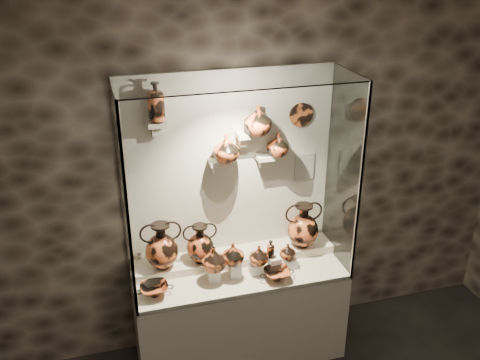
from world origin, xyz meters
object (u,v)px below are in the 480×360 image
amphora_left (161,246)px  ovoid_vase_c (278,144)px  jug_e (288,251)px  lekythos_tall (156,100)px  ovoid_vase_b (258,120)px  jug_b (233,254)px  lekythos_small (270,248)px  amphora_right (303,225)px  kylix_right (277,274)px  kylix_left (154,289)px  jug_a (214,259)px  amphora_mid (200,243)px  jug_c (259,255)px  ovoid_vase_a (226,149)px

amphora_left → ovoid_vase_c: size_ratio=2.07×
jug_e → lekythos_tall: (-0.94, 0.26, 1.25)m
amphora_left → ovoid_vase_b: (0.79, 0.05, 0.94)m
jug_b → lekythos_small: jug_b is taller
amphora_right → kylix_right: bearing=-151.6°
jug_b → kylix_left: size_ratio=0.67×
jug_a → ovoid_vase_b: (0.42, 0.25, 1.00)m
amphora_left → kylix_left: amphora_left is taller
amphora_mid → lekythos_small: bearing=-34.8°
jug_c → jug_b: bearing=-166.8°
jug_e → kylix_right: jug_e is taller
kylix_left → ovoid_vase_b: (0.89, 0.30, 1.15)m
kylix_left → kylix_right: kylix_left is taller
jug_b → kylix_right: bearing=5.1°
lekythos_small → kylix_right: 0.21m
ovoid_vase_c → ovoid_vase_b: bearing=164.6°
amphora_mid → amphora_right: bearing=-16.5°
kylix_left → amphora_right: bearing=6.7°
jug_a → ovoid_vase_c: size_ratio=1.09×
amphora_left → amphora_mid: 0.31m
amphora_mid → amphora_right: amphora_right is taller
kylix_right → kylix_left: bearing=160.5°
lekythos_tall → jug_a: bearing=-20.8°
jug_c → kylix_left: jug_c is taller
amphora_right → ovoid_vase_c: 0.75m
jug_a → ovoid_vase_a: ovoid_vase_a is taller
amphora_mid → jug_c: 0.47m
lekythos_tall → amphora_mid: bearing=2.0°
kylix_right → ovoid_vase_a: size_ratio=1.23×
jug_b → lekythos_tall: bearing=173.0°
lekythos_small → ovoid_vase_b: ovoid_vase_b is taller
kylix_right → ovoid_vase_c: size_ratio=1.42×
amphora_right → lekythos_tall: bearing=160.8°
jug_a → lekythos_small: 0.47m
jug_e → lekythos_tall: size_ratio=0.42×
jug_e → jug_c: bearing=-160.0°
amphora_left → jug_c: (0.73, -0.20, -0.09)m
ovoid_vase_a → ovoid_vase_b: bearing=-5.0°
amphora_left → jug_b: (0.52, -0.20, -0.04)m
lekythos_tall → ovoid_vase_c: lekythos_tall is taller
ovoid_vase_a → ovoid_vase_c: size_ratio=1.16×
amphora_left → kylix_left: bearing=-132.7°
jug_b → ovoid_vase_c: 0.92m
ovoid_vase_a → amphora_mid: bearing=-171.7°
ovoid_vase_a → jug_b: bearing=-98.9°
amphora_mid → ovoid_vase_b: 1.08m
jug_b → kylix_left: jug_b is taller
amphora_mid → jug_b: size_ratio=1.80×
ovoid_vase_c → jug_c: bearing=-152.2°
amphora_left → amphora_right: (1.18, -0.00, 0.00)m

